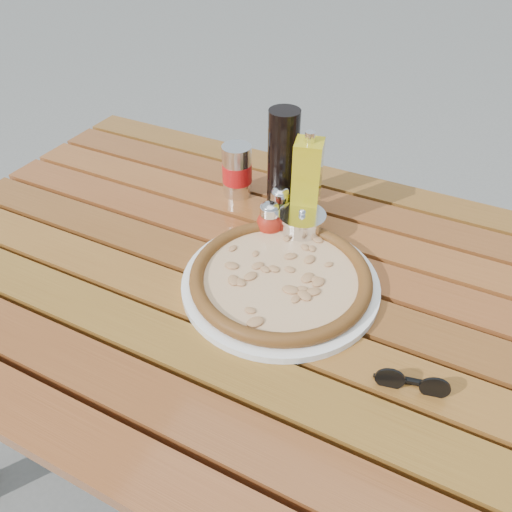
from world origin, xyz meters
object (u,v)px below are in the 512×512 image
at_px(pepper_shaker, 270,221).
at_px(soda_can, 237,171).
at_px(pizza, 281,277).
at_px(oregano_shaker, 280,205).
at_px(parmesan_tin, 301,226).
at_px(dark_bottle, 283,160).
at_px(plate, 280,283).
at_px(olive_oil_cruet, 307,184).
at_px(table, 251,303).
at_px(sunglasses, 412,383).

bearing_deg(pepper_shaker, soda_can, 140.21).
height_order(pizza, oregano_shaker, oregano_shaker).
distance_m(pizza, oregano_shaker, 0.21).
bearing_deg(parmesan_tin, dark_bottle, 132.17).
bearing_deg(plate, pepper_shaker, 123.04).
distance_m(pepper_shaker, olive_oil_cruet, 0.10).
height_order(pizza, pepper_shaker, pepper_shaker).
bearing_deg(olive_oil_cruet, table, -96.99).
xyz_separation_m(plate, dark_bottle, (-0.11, 0.25, 0.10)).
bearing_deg(sunglasses, oregano_shaker, 126.98).
height_order(pepper_shaker, parmesan_tin, pepper_shaker).
bearing_deg(dark_bottle, parmesan_tin, -47.83).
height_order(table, pizza, pizza).
bearing_deg(pizza, plate, -123.69).
bearing_deg(table, sunglasses, -20.38).
height_order(pepper_shaker, dark_bottle, dark_bottle).
bearing_deg(sunglasses, olive_oil_cruet, 121.26).
xyz_separation_m(oregano_shaker, parmesan_tin, (0.07, -0.04, -0.01)).
height_order(plate, soda_can, soda_can).
height_order(soda_can, olive_oil_cruet, olive_oil_cruet).
bearing_deg(sunglasses, soda_can, 131.26).
bearing_deg(dark_bottle, table, -78.53).
bearing_deg(pepper_shaker, oregano_shaker, 94.85).
relative_size(table, parmesan_tin, 11.40).
bearing_deg(pizza, parmesan_tin, 98.79).
height_order(table, dark_bottle, dark_bottle).
height_order(parmesan_tin, sunglasses, parmesan_tin).
bearing_deg(parmesan_tin, olive_oil_cruet, 105.73).
distance_m(plate, dark_bottle, 0.29).
xyz_separation_m(pizza, sunglasses, (0.27, -0.12, -0.01)).
bearing_deg(soda_can, pepper_shaker, -39.79).
height_order(pepper_shaker, sunglasses, pepper_shaker).
xyz_separation_m(oregano_shaker, dark_bottle, (-0.02, 0.06, 0.07)).
xyz_separation_m(table, olive_oil_cruet, (0.02, 0.20, 0.17)).
relative_size(plate, oregano_shaker, 4.39).
xyz_separation_m(soda_can, olive_oil_cruet, (0.18, -0.04, 0.04)).
bearing_deg(plate, pizza, 56.31).
bearing_deg(pepper_shaker, olive_oil_cruet, 58.37).
xyz_separation_m(table, oregano_shaker, (-0.03, 0.18, 0.11)).
xyz_separation_m(olive_oil_cruet, sunglasses, (0.30, -0.32, -0.08)).
xyz_separation_m(dark_bottle, parmesan_tin, (0.09, -0.10, -0.08)).
relative_size(pizza, parmesan_tin, 3.18).
distance_m(table, pepper_shaker, 0.17).
bearing_deg(olive_oil_cruet, sunglasses, -46.48).
bearing_deg(parmesan_tin, soda_can, 155.29).
distance_m(plate, sunglasses, 0.29).
bearing_deg(dark_bottle, olive_oil_cruet, -32.14).
distance_m(table, dark_bottle, 0.31).
xyz_separation_m(plate, pepper_shaker, (-0.08, 0.13, 0.03)).
bearing_deg(pizza, soda_can, 132.26).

